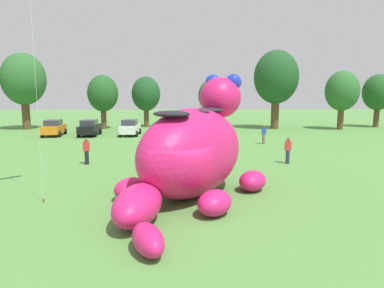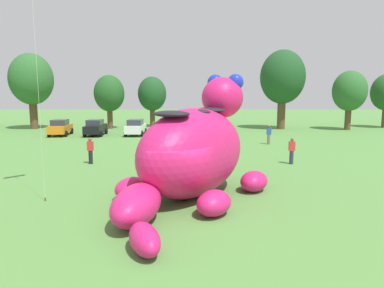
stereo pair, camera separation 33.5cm
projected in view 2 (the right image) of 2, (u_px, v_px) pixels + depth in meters
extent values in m
plane|color=#568E42|center=(180.00, 207.00, 13.95)|extent=(160.00, 160.00, 0.00)
ellipsoid|color=#E01E6B|center=(192.00, 152.00, 15.41)|extent=(6.52, 7.78, 3.92)
ellipsoid|color=#E01E6B|center=(221.00, 98.00, 17.60)|extent=(2.93, 3.01, 2.07)
sphere|color=#1E33CC|center=(214.00, 82.00, 18.03)|extent=(0.83, 0.83, 0.83)
sphere|color=#1E33CC|center=(234.00, 82.00, 17.46)|extent=(0.83, 0.83, 0.83)
ellipsoid|color=black|center=(208.00, 110.00, 16.49)|extent=(1.99, 1.87, 0.26)
ellipsoid|color=black|center=(192.00, 112.00, 15.14)|extent=(1.99, 1.87, 0.26)
ellipsoid|color=black|center=(170.00, 114.00, 13.65)|extent=(1.99, 1.87, 0.26)
ellipsoid|color=#E01E6B|center=(175.00, 171.00, 18.35)|extent=(1.88, 2.05, 0.96)
ellipsoid|color=#E01E6B|center=(253.00, 181.00, 16.20)|extent=(1.88, 2.05, 0.96)
ellipsoid|color=#E01E6B|center=(130.00, 188.00, 14.98)|extent=(1.88, 2.05, 0.96)
ellipsoid|color=#E01E6B|center=(213.00, 203.00, 13.00)|extent=(1.88, 2.05, 0.96)
ellipsoid|color=#E01E6B|center=(135.00, 205.00, 12.17)|extent=(2.10, 3.36, 1.37)
ellipsoid|color=#E01E6B|center=(143.00, 239.00, 9.94)|extent=(1.43, 1.98, 0.84)
cube|color=orange|center=(59.00, 129.00, 37.10)|extent=(2.11, 4.25, 0.80)
cube|color=#2D333D|center=(58.00, 122.00, 36.85)|extent=(1.69, 2.11, 0.60)
cylinder|color=black|center=(54.00, 131.00, 38.32)|extent=(0.30, 0.66, 0.64)
cylinder|color=black|center=(70.00, 131.00, 38.50)|extent=(0.30, 0.66, 0.64)
cylinder|color=black|center=(47.00, 134.00, 35.82)|extent=(0.30, 0.66, 0.64)
cylinder|color=black|center=(64.00, 134.00, 36.00)|extent=(0.30, 0.66, 0.64)
cube|color=black|center=(94.00, 129.00, 37.08)|extent=(1.84, 4.15, 0.80)
cube|color=#2D333D|center=(94.00, 122.00, 36.83)|extent=(1.56, 2.02, 0.60)
cylinder|color=black|center=(89.00, 131.00, 38.37)|extent=(0.26, 0.65, 0.64)
cylinder|color=black|center=(105.00, 131.00, 38.43)|extent=(0.26, 0.65, 0.64)
cylinder|color=black|center=(83.00, 134.00, 35.85)|extent=(0.26, 0.65, 0.64)
cylinder|color=black|center=(100.00, 134.00, 35.92)|extent=(0.26, 0.65, 0.64)
cube|color=white|center=(134.00, 129.00, 37.28)|extent=(1.75, 4.12, 0.80)
cube|color=#2D333D|center=(134.00, 122.00, 37.03)|extent=(1.52, 1.99, 0.60)
cylinder|color=black|center=(129.00, 131.00, 38.61)|extent=(0.25, 0.64, 0.64)
cylinder|color=black|center=(144.00, 131.00, 38.59)|extent=(0.25, 0.64, 0.64)
cylinder|color=black|center=(124.00, 134.00, 36.09)|extent=(0.25, 0.64, 0.64)
cylinder|color=black|center=(140.00, 134.00, 36.08)|extent=(0.25, 0.64, 0.64)
cylinder|color=brown|center=(32.00, 116.00, 43.59)|extent=(0.95, 0.95, 3.31)
ellipsoid|color=#2D662D|center=(30.00, 79.00, 42.91)|extent=(5.30, 5.30, 6.36)
cylinder|color=brown|center=(109.00, 119.00, 44.00)|extent=(0.68, 0.68, 2.38)
ellipsoid|color=#235623|center=(108.00, 93.00, 43.52)|extent=(3.80, 3.80, 4.56)
cylinder|color=brown|center=(151.00, 118.00, 46.17)|extent=(0.67, 0.67, 2.34)
ellipsoid|color=#1E4C23|center=(151.00, 94.00, 45.69)|extent=(3.75, 3.75, 4.50)
cylinder|color=brown|center=(216.00, 119.00, 45.49)|extent=(0.63, 0.63, 2.20)
ellipsoid|color=#235623|center=(216.00, 96.00, 45.04)|extent=(3.52, 3.52, 4.23)
cylinder|color=brown|center=(280.00, 115.00, 43.56)|extent=(0.99, 0.99, 3.45)
ellipsoid|color=#1E4C23|center=(281.00, 77.00, 42.85)|extent=(5.52, 5.52, 6.62)
cylinder|color=brown|center=(346.00, 120.00, 42.58)|extent=(0.73, 0.73, 2.54)
ellipsoid|color=#2D662D|center=(348.00, 91.00, 42.06)|extent=(4.07, 4.07, 4.88)
cylinder|color=brown|center=(383.00, 118.00, 45.26)|extent=(0.70, 0.70, 2.45)
cylinder|color=#2D334C|center=(290.00, 157.00, 22.35)|extent=(0.26, 0.26, 0.88)
cube|color=red|center=(291.00, 146.00, 22.24)|extent=(0.38, 0.22, 0.60)
sphere|color=brown|center=(291.00, 140.00, 22.18)|extent=(0.22, 0.22, 0.22)
cylinder|color=black|center=(89.00, 157.00, 22.36)|extent=(0.26, 0.26, 0.88)
cube|color=red|center=(89.00, 146.00, 22.25)|extent=(0.38, 0.22, 0.60)
sphere|color=brown|center=(88.00, 139.00, 22.19)|extent=(0.22, 0.22, 0.22)
cylinder|color=#726656|center=(267.00, 139.00, 30.84)|extent=(0.26, 0.26, 0.88)
cube|color=#2D4CA5|center=(268.00, 131.00, 30.73)|extent=(0.38, 0.22, 0.60)
sphere|color=brown|center=(268.00, 126.00, 30.67)|extent=(0.22, 0.22, 0.22)
cylinder|color=brown|center=(44.00, 200.00, 14.73)|extent=(0.06, 0.06, 0.15)
cylinder|color=silver|center=(35.00, 73.00, 13.94)|extent=(0.01, 0.01, 10.47)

